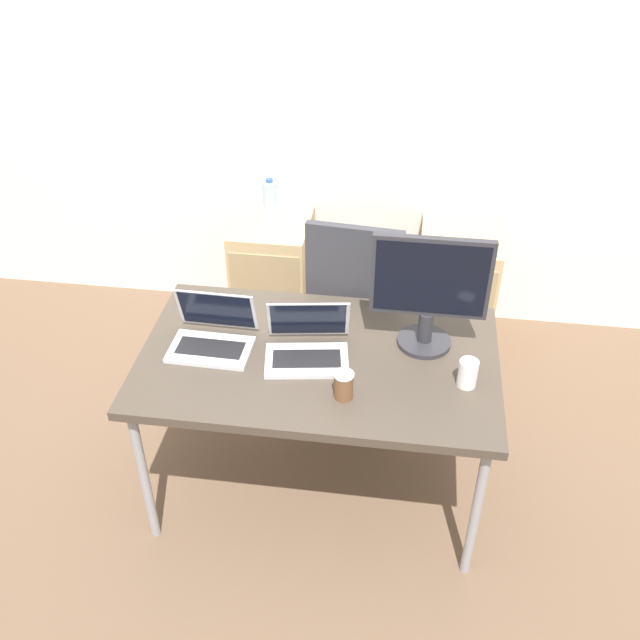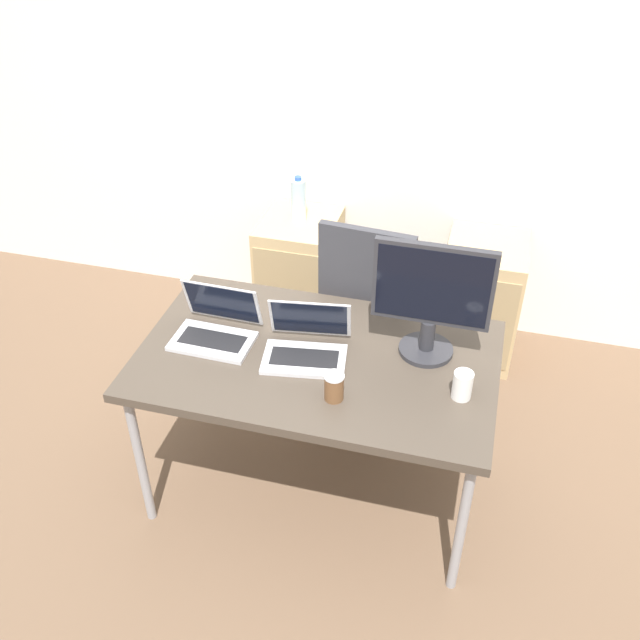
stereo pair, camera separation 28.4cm
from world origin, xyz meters
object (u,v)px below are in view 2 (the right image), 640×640
at_px(cabinet_left, 300,273).
at_px(laptop_right, 306,345).
at_px(cabinet_right, 480,299).
at_px(laptop_left, 216,328).
at_px(monitor, 431,299).
at_px(coffee_cup_white, 462,385).
at_px(coffee_cup_brown, 334,387).
at_px(office_chair, 373,330).
at_px(water_bottle, 298,200).

xyz_separation_m(cabinet_left, laptop_right, (0.39, -1.21, 0.47)).
relative_size(cabinet_right, laptop_left, 2.07).
bearing_deg(laptop_left, cabinet_left, 89.72).
xyz_separation_m(monitor, coffee_cup_white, (0.17, -0.24, -0.21)).
bearing_deg(laptop_right, coffee_cup_white, -8.39).
bearing_deg(coffee_cup_brown, coffee_cup_white, 16.06).
xyz_separation_m(cabinet_left, cabinet_right, (1.05, 0.00, 0.00)).
relative_size(monitor, coffee_cup_brown, 4.43).
bearing_deg(laptop_right, monitor, 17.00).
relative_size(office_chair, coffee_cup_brown, 9.69).
height_order(monitor, coffee_cup_white, monitor).
distance_m(cabinet_left, cabinet_right, 1.05).
bearing_deg(laptop_left, office_chair, 50.87).
height_order(office_chair, cabinet_left, office_chair).
distance_m(water_bottle, laptop_right, 1.28).
bearing_deg(coffee_cup_brown, office_chair, 91.20).
xyz_separation_m(coffee_cup_white, coffee_cup_brown, (-0.46, -0.13, -0.00)).
distance_m(cabinet_left, water_bottle, 0.47).
relative_size(cabinet_left, coffee_cup_white, 6.08).
distance_m(laptop_left, laptop_right, 0.40).
bearing_deg(coffee_cup_brown, cabinet_right, 71.46).
relative_size(laptop_left, monitor, 0.67).
height_order(cabinet_right, coffee_cup_white, coffee_cup_white).
height_order(office_chair, water_bottle, office_chair).
bearing_deg(laptop_right, laptop_left, 178.00).
xyz_separation_m(office_chair, laptop_left, (-0.55, -0.68, 0.40)).
xyz_separation_m(laptop_left, coffee_cup_white, (1.03, -0.11, 0.01)).
height_order(cabinet_left, coffee_cup_brown, coffee_cup_brown).
relative_size(cabinet_left, cabinet_right, 1.00).
bearing_deg(office_chair, laptop_left, -129.13).
distance_m(water_bottle, coffee_cup_brown, 1.55).
xyz_separation_m(monitor, coffee_cup_brown, (-0.30, -0.37, -0.21)).
relative_size(cabinet_right, monitor, 1.39).
relative_size(cabinet_left, laptop_left, 2.07).
relative_size(water_bottle, monitor, 0.52).
xyz_separation_m(cabinet_left, monitor, (0.86, -1.07, 0.69)).
bearing_deg(water_bottle, coffee_cup_brown, -68.68).
height_order(cabinet_left, water_bottle, water_bottle).
bearing_deg(laptop_right, coffee_cup_brown, -52.76).
distance_m(water_bottle, coffee_cup_white, 1.66).
bearing_deg(cabinet_right, water_bottle, 179.88).
bearing_deg(laptop_right, cabinet_left, 107.84).
relative_size(water_bottle, laptop_left, 0.78).
height_order(laptop_left, coffee_cup_brown, laptop_left).
relative_size(cabinet_left, monitor, 1.39).
height_order(office_chair, cabinet_right, office_chair).
distance_m(laptop_left, coffee_cup_white, 1.04).
xyz_separation_m(office_chair, monitor, (0.31, -0.55, 0.61)).
xyz_separation_m(cabinet_left, water_bottle, (-0.00, 0.00, 0.47)).
bearing_deg(coffee_cup_white, coffee_cup_brown, -163.94).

